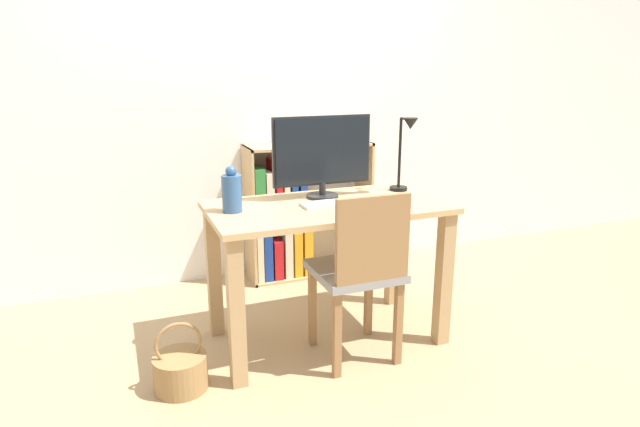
# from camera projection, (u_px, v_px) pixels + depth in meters

# --- Properties ---
(ground_plane) EXTENTS (10.00, 10.00, 0.00)m
(ground_plane) POSITION_uv_depth(u_px,v_px,m) (327.00, 337.00, 2.91)
(ground_plane) COLOR tan
(wall_back) EXTENTS (8.00, 0.05, 2.60)m
(wall_back) POSITION_uv_depth(u_px,v_px,m) (265.00, 85.00, 3.55)
(wall_back) COLOR silver
(wall_back) RESTS_ON ground_plane
(desk) EXTENTS (1.20, 0.64, 0.75)m
(desk) POSITION_uv_depth(u_px,v_px,m) (327.00, 234.00, 2.75)
(desk) COLOR tan
(desk) RESTS_ON ground_plane
(monitor) EXTENTS (0.54, 0.17, 0.43)m
(monitor) POSITION_uv_depth(u_px,v_px,m) (322.00, 153.00, 2.78)
(monitor) COLOR #232326
(monitor) RESTS_ON desk
(keyboard) EXTENTS (0.31, 0.12, 0.02)m
(keyboard) POSITION_uv_depth(u_px,v_px,m) (332.00, 204.00, 2.69)
(keyboard) COLOR silver
(keyboard) RESTS_ON desk
(vase) EXTENTS (0.10, 0.10, 0.22)m
(vase) POSITION_uv_depth(u_px,v_px,m) (232.00, 192.00, 2.54)
(vase) COLOR #33598C
(vase) RESTS_ON desk
(desk_lamp) EXTENTS (0.10, 0.19, 0.41)m
(desk_lamp) POSITION_uv_depth(u_px,v_px,m) (405.00, 147.00, 2.90)
(desk_lamp) COLOR black
(desk_lamp) RESTS_ON desk
(chair) EXTENTS (0.40, 0.40, 0.87)m
(chair) POSITION_uv_depth(u_px,v_px,m) (360.00, 269.00, 2.56)
(chair) COLOR gray
(chair) RESTS_ON ground_plane
(bookshelf) EXTENTS (0.86, 0.28, 0.92)m
(bookshelf) POSITION_uv_depth(u_px,v_px,m) (288.00, 219.00, 3.66)
(bookshelf) COLOR tan
(bookshelf) RESTS_ON ground_plane
(basket) EXTENTS (0.24, 0.24, 0.33)m
(basket) POSITION_uv_depth(u_px,v_px,m) (180.00, 370.00, 2.42)
(basket) COLOR #997547
(basket) RESTS_ON ground_plane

